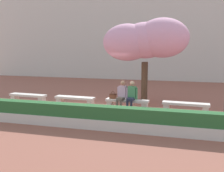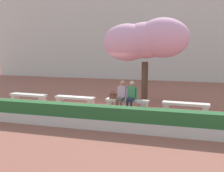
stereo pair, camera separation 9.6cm
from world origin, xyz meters
The scene contains 11 objects.
ground_plane centered at (0.00, 0.00, 0.00)m, with size 100.00×100.00×0.00m, color #8E5142.
building_facade centered at (0.00, 12.67, 4.30)m, with size 28.00×4.00×8.60m, color beige.
stone_bench_west_end centered at (-3.79, 0.00, 0.31)m, with size 1.95×0.52×0.45m.
stone_bench_near_west centered at (-1.26, 0.00, 0.31)m, with size 1.95×0.52×0.45m.
stone_bench_center centered at (1.26, 0.00, 0.31)m, with size 1.95×0.52×0.45m.
stone_bench_near_east centered at (3.79, 0.00, 0.31)m, with size 1.95×0.52×0.45m.
person_seated_left centered at (1.03, -0.05, 0.70)m, with size 0.50×0.73×1.29m.
person_seated_right centered at (1.47, -0.05, 0.70)m, with size 0.51×0.71×1.29m.
handbag centered at (0.60, 0.02, 0.58)m, with size 0.30×0.15×0.34m.
cherry_tree_main centered at (1.82, 1.52, 3.08)m, with size 4.11×2.37×4.14m.
planter_hedge_foreground centered at (0.00, -3.00, 0.39)m, with size 12.53×0.50×0.80m.
Camera 1 is at (3.67, -11.24, 2.77)m, focal length 42.00 mm.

